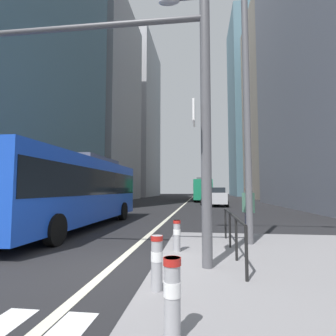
{
  "coord_description": "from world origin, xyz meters",
  "views": [
    {
      "loc": [
        2.02,
        -6.18,
        1.75
      ],
      "look_at": [
        -1.34,
        20.79,
        3.92
      ],
      "focal_mm": 28.66,
      "sensor_mm": 36.0,
      "label": 1
    }
  ],
  "objects_px": {
    "car_receding_far": "(210,196)",
    "bollard_right": "(157,260)",
    "city_bus_red_receding": "(203,189)",
    "city_bus_red_distant": "(205,189)",
    "bollard_left": "(172,294)",
    "pedestrian_walking": "(248,209)",
    "car_receding_near": "(217,197)",
    "bollard_back": "(177,234)",
    "city_bus_blue_oncoming": "(75,188)",
    "car_oncoming_mid": "(115,196)",
    "traffic_signal_gantry": "(105,84)",
    "street_lamp_post": "(246,75)"
  },
  "relations": [
    {
      "from": "car_receding_far",
      "to": "bollard_right",
      "type": "distance_m",
      "value": 27.2
    },
    {
      "from": "city_bus_red_receding",
      "to": "car_receding_far",
      "type": "height_order",
      "value": "city_bus_red_receding"
    },
    {
      "from": "city_bus_red_distant",
      "to": "bollard_right",
      "type": "bearing_deg",
      "value": -91.49
    },
    {
      "from": "city_bus_red_receding",
      "to": "bollard_left",
      "type": "xyz_separation_m",
      "value": [
        -0.61,
        -37.55,
        -1.2
      ]
    },
    {
      "from": "city_bus_red_distant",
      "to": "pedestrian_walking",
      "type": "distance_m",
      "value": 47.64
    },
    {
      "from": "car_receding_near",
      "to": "bollard_right",
      "type": "relative_size",
      "value": 4.86
    },
    {
      "from": "bollard_right",
      "to": "bollard_back",
      "type": "relative_size",
      "value": 1.08
    },
    {
      "from": "city_bus_blue_oncoming",
      "to": "car_oncoming_mid",
      "type": "bearing_deg",
      "value": 102.14
    },
    {
      "from": "car_receding_near",
      "to": "pedestrian_walking",
      "type": "relative_size",
      "value": 2.42
    },
    {
      "from": "city_bus_red_receding",
      "to": "pedestrian_walking",
      "type": "xyz_separation_m",
      "value": [
        1.25,
        -31.35,
        -0.72
      ]
    },
    {
      "from": "car_oncoming_mid",
      "to": "bollard_back",
      "type": "relative_size",
      "value": 5.3
    },
    {
      "from": "pedestrian_walking",
      "to": "traffic_signal_gantry",
      "type": "bearing_deg",
      "value": -136.84
    },
    {
      "from": "city_bus_red_receding",
      "to": "bollard_left",
      "type": "height_order",
      "value": "city_bus_red_receding"
    },
    {
      "from": "city_bus_red_receding",
      "to": "car_receding_near",
      "type": "bearing_deg",
      "value": -83.86
    },
    {
      "from": "city_bus_red_receding",
      "to": "bollard_back",
      "type": "relative_size",
      "value": 13.35
    },
    {
      "from": "city_bus_blue_oncoming",
      "to": "bollard_right",
      "type": "relative_size",
      "value": 13.03
    },
    {
      "from": "car_receding_near",
      "to": "city_bus_red_receding",
      "type": "bearing_deg",
      "value": 96.14
    },
    {
      "from": "car_receding_near",
      "to": "car_receding_far",
      "type": "xyz_separation_m",
      "value": [
        -0.67,
        3.22,
        0.0
      ]
    },
    {
      "from": "bollard_back",
      "to": "traffic_signal_gantry",
      "type": "bearing_deg",
      "value": -138.06
    },
    {
      "from": "street_lamp_post",
      "to": "bollard_left",
      "type": "height_order",
      "value": "street_lamp_post"
    },
    {
      "from": "city_bus_red_distant",
      "to": "car_oncoming_mid",
      "type": "distance_m",
      "value": 30.26
    },
    {
      "from": "street_lamp_post",
      "to": "bollard_back",
      "type": "xyz_separation_m",
      "value": [
        -2.05,
        -1.21,
        -4.69
      ]
    },
    {
      "from": "traffic_signal_gantry",
      "to": "pedestrian_walking",
      "type": "xyz_separation_m",
      "value": [
        3.69,
        3.46,
        -3.03
      ]
    },
    {
      "from": "city_bus_red_distant",
      "to": "traffic_signal_gantry",
      "type": "distance_m",
      "value": 51.22
    },
    {
      "from": "traffic_signal_gantry",
      "to": "bollard_back",
      "type": "xyz_separation_m",
      "value": [
        1.52,
        1.36,
        -3.54
      ]
    },
    {
      "from": "city_bus_red_receding",
      "to": "bollard_right",
      "type": "distance_m",
      "value": 36.21
    },
    {
      "from": "city_bus_blue_oncoming",
      "to": "pedestrian_walking",
      "type": "height_order",
      "value": "city_bus_blue_oncoming"
    },
    {
      "from": "bollard_back",
      "to": "bollard_left",
      "type": "bearing_deg",
      "value": -85.5
    },
    {
      "from": "street_lamp_post",
      "to": "city_bus_red_distant",
      "type": "bearing_deg",
      "value": 90.89
    },
    {
      "from": "city_bus_red_receding",
      "to": "car_receding_far",
      "type": "relative_size",
      "value": 2.33
    },
    {
      "from": "street_lamp_post",
      "to": "city_bus_red_receding",
      "type": "bearing_deg",
      "value": 91.99
    },
    {
      "from": "city_bus_blue_oncoming",
      "to": "pedestrian_walking",
      "type": "relative_size",
      "value": 6.51
    },
    {
      "from": "city_bus_blue_oncoming",
      "to": "car_receding_far",
      "type": "height_order",
      "value": "city_bus_blue_oncoming"
    },
    {
      "from": "street_lamp_post",
      "to": "pedestrian_walking",
      "type": "bearing_deg",
      "value": 81.85
    },
    {
      "from": "city_bus_red_distant",
      "to": "bollard_back",
      "type": "distance_m",
      "value": 49.76
    },
    {
      "from": "city_bus_blue_oncoming",
      "to": "bollard_back",
      "type": "relative_size",
      "value": 14.06
    },
    {
      "from": "car_oncoming_mid",
      "to": "pedestrian_walking",
      "type": "xyz_separation_m",
      "value": [
        10.83,
        -19.06,
        0.12
      ]
    },
    {
      "from": "city_bus_blue_oncoming",
      "to": "bollard_right",
      "type": "bearing_deg",
      "value": -55.4
    },
    {
      "from": "car_receding_far",
      "to": "car_oncoming_mid",
      "type": "bearing_deg",
      "value": -162.31
    },
    {
      "from": "traffic_signal_gantry",
      "to": "street_lamp_post",
      "type": "xyz_separation_m",
      "value": [
        3.57,
        2.57,
        1.14
      ]
    },
    {
      "from": "car_oncoming_mid",
      "to": "bollard_left",
      "type": "relative_size",
      "value": 4.9
    },
    {
      "from": "traffic_signal_gantry",
      "to": "bollard_back",
      "type": "relative_size",
      "value": 8.42
    },
    {
      "from": "city_bus_blue_oncoming",
      "to": "city_bus_red_distant",
      "type": "xyz_separation_m",
      "value": [
        6.37,
        45.21,
        -0.0
      ]
    },
    {
      "from": "street_lamp_post",
      "to": "car_receding_near",
      "type": "bearing_deg",
      "value": 89.44
    },
    {
      "from": "city_bus_red_receding",
      "to": "traffic_signal_gantry",
      "type": "distance_m",
      "value": 34.97
    },
    {
      "from": "car_receding_near",
      "to": "city_bus_blue_oncoming",
      "type": "bearing_deg",
      "value": -113.71
    },
    {
      "from": "city_bus_red_receding",
      "to": "car_receding_far",
      "type": "distance_m",
      "value": 9.09
    },
    {
      "from": "traffic_signal_gantry",
      "to": "street_lamp_post",
      "type": "relative_size",
      "value": 0.84
    },
    {
      "from": "city_bus_red_receding",
      "to": "bollard_right",
      "type": "xyz_separation_m",
      "value": [
        -1.0,
        -36.17,
        -1.21
      ]
    },
    {
      "from": "city_bus_blue_oncoming",
      "to": "bollard_left",
      "type": "xyz_separation_m",
      "value": [
        5.4,
        -8.62,
        -1.2
      ]
    }
  ]
}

